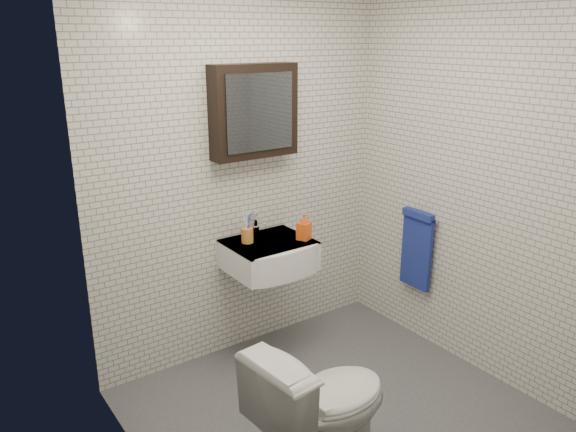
# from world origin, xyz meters

# --- Properties ---
(ground) EXTENTS (2.20, 2.00, 0.01)m
(ground) POSITION_xyz_m (0.00, 0.00, 0.01)
(ground) COLOR #46484D
(ground) RESTS_ON ground
(room_shell) EXTENTS (2.22, 2.02, 2.51)m
(room_shell) POSITION_xyz_m (0.00, 0.00, 1.47)
(room_shell) COLOR silver
(room_shell) RESTS_ON ground
(washbasin) EXTENTS (0.55, 0.50, 0.20)m
(washbasin) POSITION_xyz_m (0.05, 0.73, 0.76)
(washbasin) COLOR white
(washbasin) RESTS_ON room_shell
(faucet) EXTENTS (0.06, 0.20, 0.15)m
(faucet) POSITION_xyz_m (0.05, 0.93, 0.92)
(faucet) COLOR silver
(faucet) RESTS_ON washbasin
(mirror_cabinet) EXTENTS (0.60, 0.15, 0.60)m
(mirror_cabinet) POSITION_xyz_m (0.05, 0.93, 1.70)
(mirror_cabinet) COLOR black
(mirror_cabinet) RESTS_ON room_shell
(towel_rail) EXTENTS (0.09, 0.30, 0.58)m
(towel_rail) POSITION_xyz_m (1.04, 0.35, 0.72)
(towel_rail) COLOR silver
(towel_rail) RESTS_ON room_shell
(toothbrush_cup) EXTENTS (0.09, 0.09, 0.22)m
(toothbrush_cup) POSITION_xyz_m (-0.08, 0.84, 0.91)
(toothbrush_cup) COLOR #C07930
(toothbrush_cup) RESTS_ON washbasin
(soap_bottle) EXTENTS (0.11, 0.11, 0.18)m
(soap_bottle) POSITION_xyz_m (0.27, 0.66, 0.94)
(soap_bottle) COLOR orange
(soap_bottle) RESTS_ON washbasin
(toilet) EXTENTS (0.80, 0.50, 0.78)m
(toilet) POSITION_xyz_m (-0.36, -0.34, 0.39)
(toilet) COLOR silver
(toilet) RESTS_ON ground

